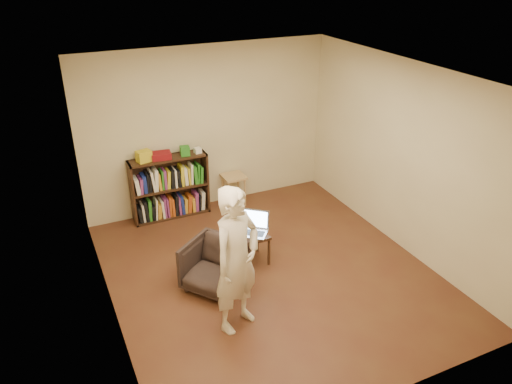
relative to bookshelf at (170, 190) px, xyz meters
name	(u,v)px	position (x,y,z in m)	size (l,w,h in m)	color
floor	(270,273)	(0.72, -2.09, -0.44)	(4.50, 4.50, 0.00)	#4D2318
ceiling	(273,77)	(0.72, -2.09, 2.16)	(4.50, 4.50, 0.00)	silver
wall_back	(208,129)	(0.72, 0.16, 0.86)	(4.00, 4.00, 0.00)	beige
wall_left	(102,219)	(-1.28, -2.09, 0.86)	(4.50, 4.50, 0.00)	beige
wall_right	(404,158)	(2.72, -2.09, 0.86)	(4.50, 4.50, 0.00)	beige
bookshelf	(170,190)	(0.00, 0.00, 0.00)	(1.20, 0.30, 1.00)	black
box_yellow	(144,156)	(-0.35, -0.03, 0.65)	(0.21, 0.15, 0.17)	gold
red_cloth	(161,155)	(-0.09, -0.02, 0.61)	(0.29, 0.21, 0.10)	maroon
box_green	(185,151)	(0.28, -0.04, 0.63)	(0.14, 0.14, 0.14)	#2A8022
box_white	(198,150)	(0.48, -0.03, 0.60)	(0.10, 0.10, 0.08)	white
stool	(234,181)	(1.05, -0.06, -0.02)	(0.36, 0.36, 0.52)	#A3894F
armchair	(214,266)	(-0.03, -2.05, -0.13)	(0.67, 0.69, 0.63)	#322421
side_table	(251,238)	(0.62, -1.71, -0.08)	(0.42, 0.42, 0.43)	black
laptop	(253,228)	(0.67, -1.69, 0.05)	(0.49, 0.48, 0.28)	#B0B0B5
person	(237,260)	(-0.04, -2.80, 0.42)	(0.63, 0.41, 1.72)	beige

